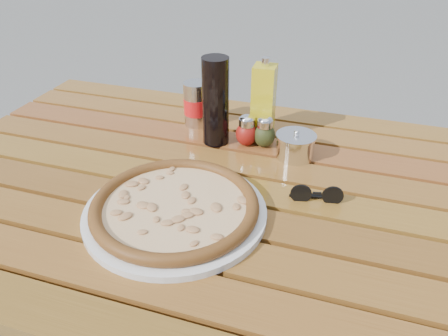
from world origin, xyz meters
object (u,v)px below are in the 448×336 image
(table, at_px, (221,212))
(oregano_shaker, at_px, (264,132))
(soda_can, at_px, (196,104))
(pizza, at_px, (175,206))
(dark_bottle, at_px, (216,102))
(plate, at_px, (175,212))
(sunglasses, at_px, (317,195))
(olive_oil_cruet, at_px, (263,102))
(parmesan_tin, at_px, (295,146))
(pepper_shaker, at_px, (247,131))

(table, bearing_deg, oregano_shaker, 76.48)
(table, distance_m, soda_can, 0.33)
(pizza, bearing_deg, dark_bottle, 94.16)
(plate, distance_m, sunglasses, 0.29)
(table, xyz_separation_m, olive_oil_cruet, (0.03, 0.25, 0.17))
(plate, bearing_deg, soda_can, 105.08)
(plate, height_order, sunglasses, sunglasses)
(plate, bearing_deg, parmesan_tin, 58.61)
(pizza, xyz_separation_m, olive_oil_cruet, (0.08, 0.38, 0.07))
(oregano_shaker, height_order, soda_can, soda_can)
(pizza, xyz_separation_m, dark_bottle, (-0.02, 0.31, 0.09))
(oregano_shaker, relative_size, soda_can, 0.68)
(pepper_shaker, bearing_deg, oregano_shaker, 8.79)
(oregano_shaker, height_order, sunglasses, oregano_shaker)
(pepper_shaker, relative_size, oregano_shaker, 1.00)
(table, distance_m, dark_bottle, 0.27)
(plate, height_order, oregano_shaker, oregano_shaker)
(table, relative_size, parmesan_tin, 11.27)
(oregano_shaker, relative_size, olive_oil_cruet, 0.39)
(plate, relative_size, olive_oil_cruet, 1.71)
(pepper_shaker, distance_m, sunglasses, 0.28)
(dark_bottle, relative_size, sunglasses, 2.00)
(plate, xyz_separation_m, pizza, (0.00, 0.00, 0.02))
(dark_bottle, xyz_separation_m, olive_oil_cruet, (0.10, 0.07, -0.01))
(table, bearing_deg, plate, -111.48)
(sunglasses, bearing_deg, oregano_shaker, 117.08)
(pizza, height_order, soda_can, soda_can)
(soda_can, relative_size, parmesan_tin, 0.97)
(pizza, bearing_deg, soda_can, 105.08)
(plate, distance_m, parmesan_tin, 0.35)
(table, xyz_separation_m, pizza, (-0.05, -0.13, 0.10))
(table, height_order, olive_oil_cruet, olive_oil_cruet)
(dark_bottle, height_order, sunglasses, dark_bottle)
(pizza, distance_m, dark_bottle, 0.33)
(table, distance_m, parmesan_tin, 0.24)
(olive_oil_cruet, height_order, parmesan_tin, olive_oil_cruet)
(parmesan_tin, xyz_separation_m, sunglasses, (0.07, -0.17, -0.01))
(parmesan_tin, bearing_deg, table, -127.92)
(plate, relative_size, parmesan_tin, 2.90)
(pizza, bearing_deg, oregano_shaker, 73.23)
(soda_can, xyz_separation_m, sunglasses, (0.36, -0.26, -0.04))
(table, xyz_separation_m, oregano_shaker, (0.05, 0.20, 0.11))
(pepper_shaker, distance_m, parmesan_tin, 0.13)
(plate, height_order, parmesan_tin, parmesan_tin)
(sunglasses, bearing_deg, dark_bottle, 135.39)
(plate, distance_m, soda_can, 0.41)
(plate, relative_size, oregano_shaker, 4.39)
(plate, bearing_deg, table, 68.52)
(pizza, relative_size, olive_oil_cruet, 1.72)
(oregano_shaker, height_order, parmesan_tin, oregano_shaker)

